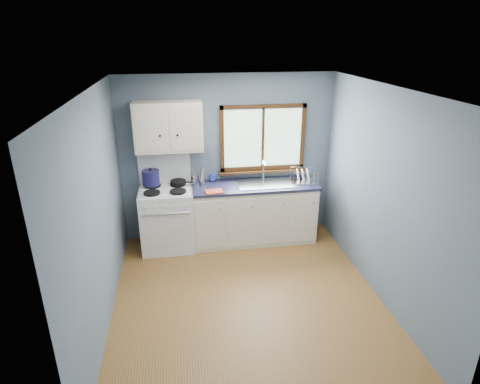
{
  "coord_description": "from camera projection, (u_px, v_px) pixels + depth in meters",
  "views": [
    {
      "loc": [
        -0.72,
        -4.0,
        3.04
      ],
      "look_at": [
        0.05,
        0.9,
        1.05
      ],
      "focal_mm": 30.0,
      "sensor_mm": 36.0,
      "label": 1
    }
  ],
  "objects": [
    {
      "name": "floor",
      "position": [
        247.0,
        300.0,
        4.9
      ],
      "size": [
        3.2,
        3.6,
        0.02
      ],
      "primitive_type": "cube",
      "color": "olive",
      "rests_on": "ground"
    },
    {
      "name": "countertop",
      "position": [
        254.0,
        186.0,
        5.98
      ],
      "size": [
        1.89,
        0.64,
        0.04
      ],
      "primitive_type": "cube",
      "color": "#1A1C35",
      "rests_on": "base_cabinets"
    },
    {
      "name": "ceiling",
      "position": [
        249.0,
        89.0,
        3.96
      ],
      "size": [
        3.2,
        3.6,
        0.02
      ],
      "primitive_type": "cube",
      "color": "white",
      "rests_on": "wall_back"
    },
    {
      "name": "utensil_crock",
      "position": [
        195.0,
        179.0,
        5.98
      ],
      "size": [
        0.14,
        0.14,
        0.36
      ],
      "rotation": [
        0.0,
        0.0,
        0.24
      ],
      "color": "silver",
      "rests_on": "countertop"
    },
    {
      "name": "stockpot",
      "position": [
        151.0,
        177.0,
        5.81
      ],
      "size": [
        0.28,
        0.28,
        0.25
      ],
      "rotation": [
        0.0,
        0.0,
        -0.13
      ],
      "color": "#1C184A",
      "rests_on": "gas_range"
    },
    {
      "name": "wall_back",
      "position": [
        227.0,
        158.0,
        6.09
      ],
      "size": [
        3.2,
        0.02,
        2.5
      ],
      "primitive_type": "cube",
      "color": "slate",
      "rests_on": "ground"
    },
    {
      "name": "gas_range",
      "position": [
        167.0,
        217.0,
        5.93
      ],
      "size": [
        0.76,
        0.69,
        1.36
      ],
      "color": "white",
      "rests_on": "floor"
    },
    {
      "name": "window",
      "position": [
        263.0,
        143.0,
        6.05
      ],
      "size": [
        1.36,
        0.1,
        1.03
      ],
      "color": "#9EC6A8",
      "rests_on": "wall_back"
    },
    {
      "name": "upper_cabinets",
      "position": [
        168.0,
        127.0,
        5.6
      ],
      "size": [
        0.95,
        0.35,
        0.7
      ],
      "color": "#F3E9CC",
      "rests_on": "wall_back"
    },
    {
      "name": "skillet",
      "position": [
        178.0,
        182.0,
        5.89
      ],
      "size": [
        0.36,
        0.27,
        0.05
      ],
      "rotation": [
        0.0,
        0.0,
        -0.21
      ],
      "color": "black",
      "rests_on": "gas_range"
    },
    {
      "name": "dish_rack",
      "position": [
        303.0,
        178.0,
        6.06
      ],
      "size": [
        0.43,
        0.35,
        0.2
      ],
      "rotation": [
        0.0,
        0.0,
        -0.13
      ],
      "color": "silver",
      "rests_on": "countertop"
    },
    {
      "name": "wall_front",
      "position": [
        293.0,
        309.0,
        2.77
      ],
      "size": [
        3.2,
        0.02,
        2.5
      ],
      "primitive_type": "cube",
      "color": "slate",
      "rests_on": "ground"
    },
    {
      "name": "wall_right",
      "position": [
        384.0,
        197.0,
        4.66
      ],
      "size": [
        0.02,
        3.6,
        2.5
      ],
      "primitive_type": "cube",
      "color": "slate",
      "rests_on": "ground"
    },
    {
      "name": "wall_left",
      "position": [
        97.0,
        215.0,
        4.2
      ],
      "size": [
        0.02,
        3.6,
        2.5
      ],
      "primitive_type": "cube",
      "color": "slate",
      "rests_on": "ground"
    },
    {
      "name": "sink",
      "position": [
        266.0,
        187.0,
        6.02
      ],
      "size": [
        0.84,
        0.46,
        0.44
      ],
      "color": "silver",
      "rests_on": "countertop"
    },
    {
      "name": "soap_bottle",
      "position": [
        213.0,
        173.0,
        6.02
      ],
      "size": [
        0.11,
        0.11,
        0.28
      ],
      "primitive_type": "imported",
      "rotation": [
        0.0,
        0.0,
        0.01
      ],
      "color": "#2537AB",
      "rests_on": "countertop"
    },
    {
      "name": "base_cabinets",
      "position": [
        254.0,
        215.0,
        6.16
      ],
      "size": [
        1.85,
        0.6,
        0.88
      ],
      "color": "#F3E9CC",
      "rests_on": "floor"
    },
    {
      "name": "thermos",
      "position": [
        202.0,
        176.0,
        5.91
      ],
      "size": [
        0.08,
        0.08,
        0.28
      ],
      "primitive_type": "cylinder",
      "rotation": [
        0.0,
        0.0,
        0.35
      ],
      "color": "silver",
      "rests_on": "countertop"
    },
    {
      "name": "dish_towel",
      "position": [
        214.0,
        192.0,
        5.68
      ],
      "size": [
        0.27,
        0.21,
        0.02
      ],
      "primitive_type": "cube",
      "rotation": [
        0.0,
        0.0,
        0.12
      ],
      "color": "#EB472E",
      "rests_on": "countertop"
    }
  ]
}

